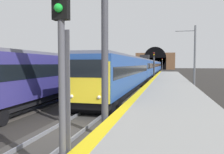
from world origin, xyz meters
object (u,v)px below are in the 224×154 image
at_px(train_main_approaching, 149,67).
at_px(railway_signal_mid, 154,64).
at_px(catenary_mast_near, 194,57).
at_px(overhead_signal_gantry, 10,10).
at_px(railway_signal_near, 62,62).
at_px(railway_signal_far, 162,64).
at_px(train_adjacent_platform, 111,69).

xyz_separation_m(train_main_approaching, railway_signal_mid, (-13.10, -1.86, 0.83)).
bearing_deg(catenary_mast_near, overhead_signal_gantry, 153.09).
xyz_separation_m(railway_signal_near, catenary_mast_near, (23.11, -5.34, 0.72)).
distance_m(railway_signal_far, overhead_signal_gantry, 93.32).
xyz_separation_m(railway_signal_near, railway_signal_far, (97.20, 0.00, 0.01)).
xyz_separation_m(railway_signal_mid, railway_signal_far, (60.62, 0.00, 0.10)).
xyz_separation_m(train_adjacent_platform, railway_signal_far, (64.63, -6.85, 0.91)).
bearing_deg(railway_signal_far, railway_signal_mid, 0.00).
relative_size(train_main_approaching, railway_signal_far, 16.15).
distance_m(train_main_approaching, railway_signal_near, 49.73).
bearing_deg(railway_signal_far, railway_signal_near, 0.00).
relative_size(railway_signal_near, overhead_signal_gantry, 0.57).
xyz_separation_m(train_main_approaching, railway_signal_far, (47.51, -1.86, 0.93)).
bearing_deg(railway_signal_mid, train_main_approaching, -171.94).
relative_size(train_main_approaching, railway_signal_near, 16.81).
bearing_deg(catenary_mast_near, train_adjacent_platform, 52.19).
relative_size(overhead_signal_gantry, catenary_mast_near, 1.20).
height_order(railway_signal_mid, overhead_signal_gantry, overhead_signal_gantry).
bearing_deg(train_main_approaching, railway_signal_mid, 8.15).
xyz_separation_m(train_adjacent_platform, overhead_signal_gantry, (-28.56, -2.50, 3.24)).
xyz_separation_m(train_main_approaching, overhead_signal_gantry, (-45.68, 2.50, 3.25)).
bearing_deg(railway_signal_near, train_main_approaching, -177.86).
relative_size(train_main_approaching, catenary_mast_near, 11.59).
relative_size(railway_signal_far, catenary_mast_near, 0.72).
distance_m(train_main_approaching, catenary_mast_near, 27.58).
distance_m(train_adjacent_platform, catenary_mast_near, 15.52).
xyz_separation_m(train_main_approaching, railway_signal_near, (-49.69, -1.86, 0.92)).
height_order(overhead_signal_gantry, catenary_mast_near, catenary_mast_near).
height_order(railway_signal_near, railway_signal_mid, railway_signal_mid).
bearing_deg(railway_signal_mid, overhead_signal_gantry, -7.61).
bearing_deg(railway_signal_near, catenary_mast_near, 166.98).
bearing_deg(train_adjacent_platform, train_main_approaching, 162.03).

